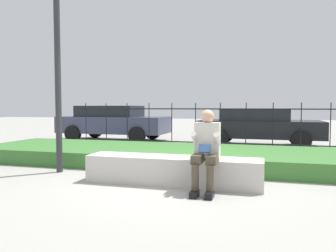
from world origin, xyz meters
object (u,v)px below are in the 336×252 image
at_px(person_seated_reader, 206,147).
at_px(street_lamp, 57,33).
at_px(stone_bench, 173,172).
at_px(car_parked_left, 113,122).
at_px(car_parked_center, 258,126).

distance_m(person_seated_reader, street_lamp, 3.75).
bearing_deg(stone_bench, street_lamp, 172.01).
bearing_deg(car_parked_left, street_lamp, -73.80).
bearing_deg(car_parked_center, person_seated_reader, -95.57).
height_order(person_seated_reader, street_lamp, street_lamp).
xyz_separation_m(stone_bench, car_parked_center, (1.32, 6.06, 0.47)).
height_order(person_seated_reader, car_parked_center, person_seated_reader).
xyz_separation_m(stone_bench, street_lamp, (-2.44, 0.34, 2.54)).
relative_size(person_seated_reader, car_parked_center, 0.32).
relative_size(car_parked_left, street_lamp, 0.92).
distance_m(stone_bench, car_parked_center, 6.22).
xyz_separation_m(person_seated_reader, street_lamp, (-3.07, 0.67, 2.05)).
bearing_deg(street_lamp, car_parked_left, 105.78).
bearing_deg(car_parked_center, car_parked_left, 177.79).
relative_size(person_seated_reader, car_parked_left, 0.30).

